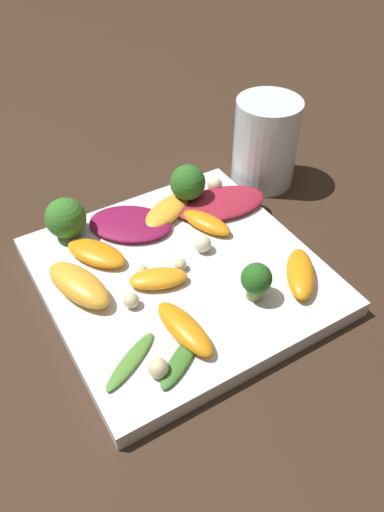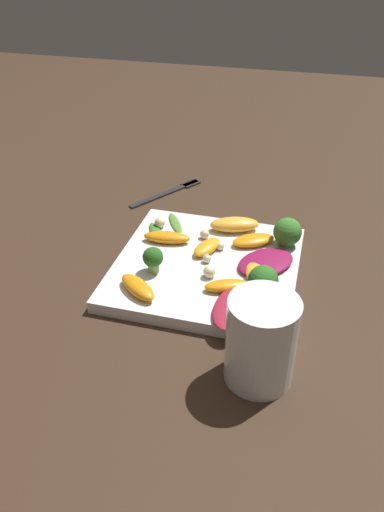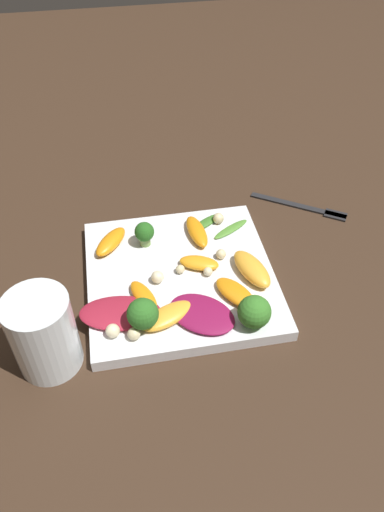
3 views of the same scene
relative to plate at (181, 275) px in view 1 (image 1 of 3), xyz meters
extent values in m
plane|color=#382619|center=(0.00, 0.00, -0.01)|extent=(2.40, 2.40, 0.00)
cube|color=white|center=(0.00, 0.00, 0.00)|extent=(0.26, 0.26, 0.02)
cylinder|color=white|center=(-0.18, -0.10, 0.04)|extent=(0.08, 0.08, 0.11)
ellipsoid|color=maroon|center=(0.01, -0.08, 0.01)|extent=(0.11, 0.11, 0.01)
ellipsoid|color=maroon|center=(-0.09, -0.06, 0.01)|extent=(0.12, 0.08, 0.01)
ellipsoid|color=orange|center=(0.07, -0.06, 0.02)|extent=(0.06, 0.07, 0.01)
ellipsoid|color=orange|center=(0.04, 0.07, 0.02)|extent=(0.03, 0.07, 0.02)
ellipsoid|color=#FCAD33|center=(-0.03, -0.08, 0.02)|extent=(0.08, 0.06, 0.01)
ellipsoid|color=orange|center=(-0.09, 0.07, 0.02)|extent=(0.06, 0.07, 0.02)
ellipsoid|color=orange|center=(-0.06, -0.04, 0.02)|extent=(0.05, 0.07, 0.01)
ellipsoid|color=orange|center=(0.03, 0.01, 0.02)|extent=(0.06, 0.05, 0.01)
ellipsoid|color=#FCAD33|center=(0.10, -0.02, 0.02)|extent=(0.06, 0.08, 0.02)
cylinder|color=#7A9E51|center=(-0.06, -0.09, 0.02)|extent=(0.01, 0.01, 0.02)
sphere|color=#2D6B23|center=(-0.06, -0.09, 0.04)|extent=(0.04, 0.04, 0.04)
cylinder|color=#7A9E51|center=(-0.04, 0.07, 0.02)|extent=(0.02, 0.02, 0.02)
sphere|color=#26601E|center=(-0.04, 0.07, 0.03)|extent=(0.03, 0.03, 0.03)
cylinder|color=#84AD5B|center=(0.08, -0.11, 0.01)|extent=(0.01, 0.01, 0.01)
sphere|color=#387A28|center=(0.08, -0.11, 0.03)|extent=(0.04, 0.04, 0.04)
ellipsoid|color=#518E33|center=(0.09, 0.08, 0.01)|extent=(0.07, 0.05, 0.01)
ellipsoid|color=#3D7528|center=(0.06, 0.10, 0.01)|extent=(0.06, 0.05, 0.01)
sphere|color=beige|center=(0.04, -0.01, 0.02)|extent=(0.01, 0.01, 0.01)
sphere|color=beige|center=(0.06, 0.02, 0.02)|extent=(0.01, 0.01, 0.01)
sphere|color=beige|center=(0.08, 0.10, 0.02)|extent=(0.02, 0.02, 0.02)
sphere|color=beige|center=(0.00, 0.00, 0.02)|extent=(0.01, 0.01, 0.01)
sphere|color=beige|center=(-0.03, -0.01, 0.02)|extent=(0.02, 0.02, 0.02)
sphere|color=beige|center=(-0.10, -0.09, 0.02)|extent=(0.02, 0.02, 0.02)
sphere|color=beige|center=(-0.08, -0.10, 0.02)|extent=(0.02, 0.02, 0.02)
camera|label=1|loc=(0.17, 0.31, 0.36)|focal=35.00mm
camera|label=2|loc=(-0.58, -0.13, 0.43)|focal=35.00mm
camera|label=3|loc=(-0.07, -0.49, 0.52)|focal=35.00mm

